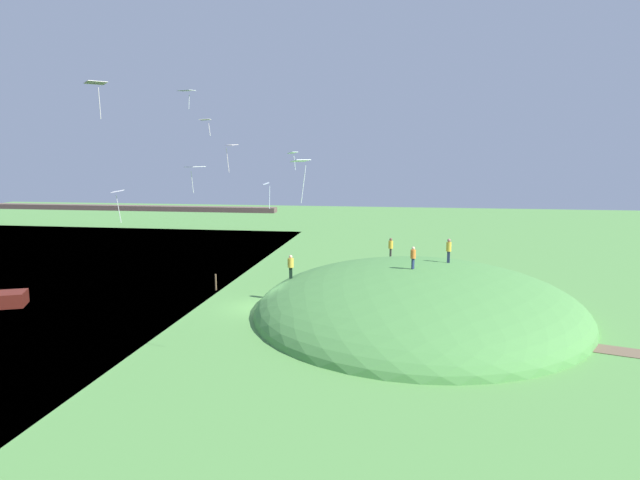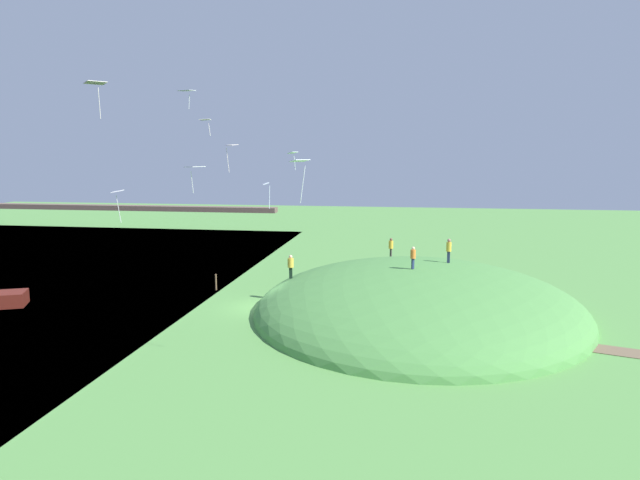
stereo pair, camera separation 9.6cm
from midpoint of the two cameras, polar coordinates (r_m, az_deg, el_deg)
ground_plane at (r=41.36m, az=-5.91°, el=-6.73°), size 160.00×160.00×0.00m
grass_hill at (r=40.97m, az=9.80°, el=-6.96°), size 22.77×26.45×6.15m
bridge_deck_far at (r=87.91m, az=-21.67°, el=3.06°), size 53.69×1.80×0.70m
person_walking_path at (r=39.54m, az=9.37°, el=-1.49°), size 0.51×0.51×1.56m
person_watching_kites at (r=42.21m, az=-2.89°, el=-2.40°), size 0.53×0.53×1.77m
person_on_hilltop at (r=42.94m, az=12.83°, el=-0.74°), size 0.42×0.42×1.80m
person_near_shore at (r=50.55m, az=7.17°, el=-0.54°), size 0.51×0.51×1.79m
kite_0 at (r=39.14m, az=-5.30°, el=5.36°), size 0.60×0.71×1.81m
kite_1 at (r=37.73m, az=-19.53°, el=4.45°), size 0.97×1.15×2.08m
kite_2 at (r=27.34m, az=-1.91°, el=7.63°), size 1.01×1.02×2.07m
kite_3 at (r=40.16m, az=-11.33°, el=11.68°), size 0.80×1.04×1.10m
kite_4 at (r=43.11m, az=-13.16°, el=14.31°), size 1.30×1.07×1.34m
kite_5 at (r=34.74m, az=-21.45°, el=14.30°), size 1.29×1.32×2.04m
kite_6 at (r=43.70m, az=-8.80°, el=9.19°), size 1.04×0.99×2.08m
kite_7 at (r=36.88m, az=-12.36°, el=7.08°), size 1.19×1.35×1.69m
kite_8 at (r=42.78m, az=-2.67°, el=8.62°), size 0.78×0.90×1.37m
mooring_post at (r=46.81m, az=-10.32°, el=-4.18°), size 0.14×0.14×1.32m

